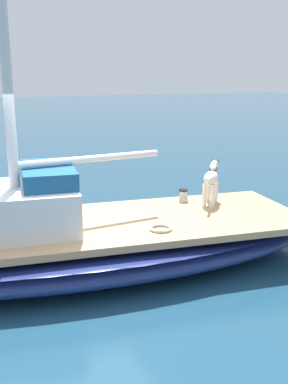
{
  "coord_description": "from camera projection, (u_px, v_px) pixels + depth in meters",
  "views": [
    {
      "loc": [
        -5.75,
        2.1,
        2.7
      ],
      "look_at": [
        0.0,
        -1.0,
        1.01
      ],
      "focal_mm": 41.44,
      "sensor_mm": 36.0,
      "label": 1
    }
  ],
  "objects": [
    {
      "name": "deck_winch",
      "position": [
        183.0,
        196.0,
        7.51
      ],
      "size": [
        0.16,
        0.16,
        0.21
      ],
      "color": "#B7B7BC",
      "rests_on": "sailboat_main"
    },
    {
      "name": "ground_plane",
      "position": [
        85.0,
        266.0,
        6.54
      ],
      "size": [
        120.0,
        120.0,
        0.0
      ],
      "primitive_type": "plane",
      "color": "navy"
    },
    {
      "name": "sailboat_main",
      "position": [
        84.0,
        245.0,
        6.46
      ],
      "size": [
        3.96,
        7.6,
        0.66
      ],
      "color": "navy",
      "rests_on": "ground"
    },
    {
      "name": "dog_white",
      "position": [
        211.0,
        179.0,
        7.3
      ],
      "size": [
        0.71,
        0.73,
        0.7
      ],
      "color": "silver",
      "rests_on": "sailboat_main"
    },
    {
      "name": "cabin_house",
      "position": [
        0.0,
        207.0,
        6.0
      ],
      "size": [
        1.83,
        2.47,
        0.84
      ],
      "color": "silver",
      "rests_on": "sailboat_main"
    },
    {
      "name": "coiled_rope",
      "position": [
        161.0,
        228.0,
        6.12
      ],
      "size": [
        0.32,
        0.32,
        0.04
      ],
      "primitive_type": "torus",
      "color": "beige",
      "rests_on": "sailboat_main"
    }
  ]
}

